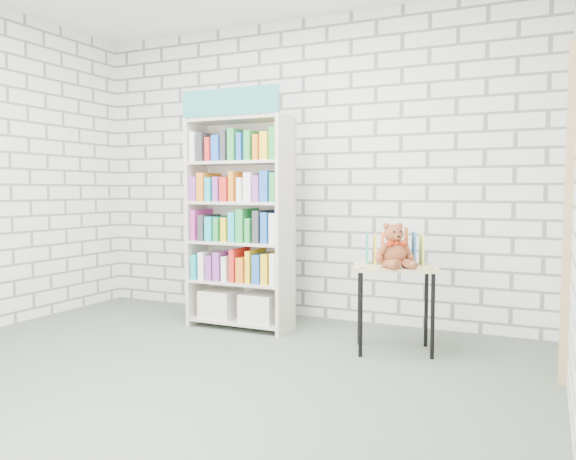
% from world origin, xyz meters
% --- Properties ---
extents(ground, '(4.50, 4.50, 0.00)m').
position_xyz_m(ground, '(0.00, 0.00, 0.00)').
color(ground, '#4B5749').
rests_on(ground, ground).
extents(room_shell, '(4.52, 4.02, 2.81)m').
position_xyz_m(room_shell, '(0.00, 0.00, 1.78)').
color(room_shell, silver).
rests_on(room_shell, ground).
extents(bookshelf, '(0.91, 0.36, 2.05)m').
position_xyz_m(bookshelf, '(-0.32, 1.36, 0.94)').
color(bookshelf, beige).
rests_on(bookshelf, ground).
extents(display_table, '(0.71, 0.59, 0.65)m').
position_xyz_m(display_table, '(1.10, 1.19, 0.56)').
color(display_table, tan).
rests_on(display_table, ground).
extents(table_books, '(0.46, 0.31, 0.25)m').
position_xyz_m(table_books, '(1.06, 1.28, 0.77)').
color(table_books, teal).
rests_on(table_books, display_table).
extents(teddy_bear, '(0.31, 0.31, 0.32)m').
position_xyz_m(teddy_bear, '(1.11, 1.09, 0.78)').
color(teddy_bear, maroon).
rests_on(teddy_bear, display_table).
extents(door_trim, '(0.05, 0.12, 2.10)m').
position_xyz_m(door_trim, '(2.23, 0.95, 1.05)').
color(door_trim, tan).
rests_on(door_trim, ground).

